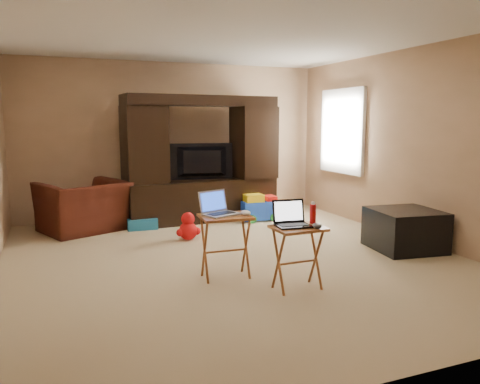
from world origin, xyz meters
name	(u,v)px	position (x,y,z in m)	size (l,w,h in m)	color
floor	(234,258)	(0.00, 0.00, 0.00)	(5.50, 5.50, 0.00)	beige
ceiling	(233,32)	(0.00, 0.00, 2.50)	(5.50, 5.50, 0.00)	silver
wall_back	(174,140)	(0.00, 2.75, 1.25)	(5.00, 5.00, 0.00)	tan
wall_front	(406,176)	(0.00, -2.75, 1.25)	(5.00, 5.00, 0.00)	tan
wall_right	(412,145)	(2.50, 0.00, 1.25)	(5.50, 5.50, 0.00)	tan
window_pane	(343,131)	(2.48, 1.55, 1.40)	(1.20, 1.20, 0.00)	white
window_frame	(342,131)	(2.46, 1.55, 1.40)	(0.06, 1.14, 1.34)	white
entertainment_center	(202,159)	(0.29, 2.15, 0.97)	(2.38, 0.59, 1.95)	black
television	(202,162)	(0.29, 2.10, 0.93)	(0.99, 0.13, 0.57)	black
recliner	(84,207)	(-1.50, 2.04, 0.36)	(1.10, 0.96, 0.71)	#4A1A0F
child_rocker	(141,209)	(-0.71, 1.95, 0.28)	(0.43, 0.49, 0.57)	#1A6291
plush_toy	(188,226)	(-0.25, 1.02, 0.19)	(0.34, 0.28, 0.38)	red
push_toy	(259,207)	(1.13, 1.80, 0.22)	(0.58, 0.41, 0.43)	blue
ottoman	(405,230)	(2.09, -0.42, 0.25)	(0.77, 0.77, 0.49)	black
tray_table_left	(226,247)	(-0.31, -0.59, 0.32)	(0.49, 0.39, 0.64)	#A75328
tray_table_right	(298,258)	(0.20, -1.14, 0.30)	(0.46, 0.37, 0.60)	#A56028
laptop_left	(221,203)	(-0.34, -0.56, 0.76)	(0.33, 0.28, 0.24)	#AEAFB3
laptop_right	(294,214)	(0.16, -1.12, 0.72)	(0.31, 0.26, 0.24)	black
mouse_left	(246,213)	(-0.12, -0.66, 0.66)	(0.08, 0.13, 0.05)	white
mouse_right	(317,226)	(0.33, -1.26, 0.62)	(0.08, 0.12, 0.05)	#3B3B3F
water_bottle	(313,214)	(0.40, -1.06, 0.69)	(0.06, 0.06, 0.18)	red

